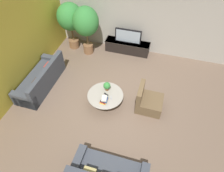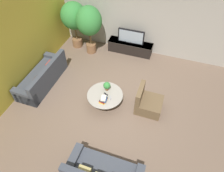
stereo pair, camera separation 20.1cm
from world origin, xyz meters
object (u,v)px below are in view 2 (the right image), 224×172
object	(u,v)px
coffee_table	(105,97)
couch_by_wall	(43,77)
media_console	(130,47)
potted_palm_corner	(89,22)
potted_plant_tabletop	(107,86)
potted_palm_tall	(74,17)
armchair_wicker	(147,103)
television	(131,37)

from	to	relation	value
coffee_table	couch_by_wall	bearing A→B (deg)	177.01
media_console	potted_palm_corner	xyz separation A→B (m)	(-1.56, -0.50, 1.11)
couch_by_wall	potted_palm_corner	size ratio (longest dim) A/B	1.08
media_console	potted_plant_tabletop	size ratio (longest dim) A/B	5.96
coffee_table	potted_palm_tall	bearing A→B (deg)	130.92
armchair_wicker	potted_palm_corner	bearing A→B (deg)	52.52
potted_palm_tall	potted_plant_tabletop	world-z (taller)	potted_palm_tall
potted_palm_tall	potted_plant_tabletop	xyz separation A→B (m)	(2.25, -2.39, -0.77)
television	couch_by_wall	size ratio (longest dim) A/B	0.49
couch_by_wall	potted_palm_tall	xyz separation A→B (m)	(0.13, 2.49, 1.06)
potted_palm_corner	potted_plant_tabletop	bearing A→B (deg)	-55.50
armchair_wicker	potted_palm_corner	world-z (taller)	potted_palm_corner
coffee_table	potted_palm_corner	bearing A→B (deg)	122.22
couch_by_wall	armchair_wicker	bearing A→B (deg)	91.36
television	armchair_wicker	size ratio (longest dim) A/B	1.24
media_console	television	bearing A→B (deg)	-90.00
media_console	potted_palm_corner	bearing A→B (deg)	-162.10
coffee_table	couch_by_wall	xyz separation A→B (m)	(-2.40, 0.13, 0.00)
media_console	couch_by_wall	bearing A→B (deg)	-131.03
couch_by_wall	potted_palm_corner	world-z (taller)	potted_palm_corner
couch_by_wall	media_console	bearing A→B (deg)	138.97
television	potted_palm_tall	distance (m)	2.40
armchair_wicker	potted_palm_tall	distance (m)	4.48
television	armchair_wicker	world-z (taller)	television
armchair_wicker	potted_palm_tall	world-z (taller)	potted_palm_tall
armchair_wicker	couch_by_wall	bearing A→B (deg)	91.36
potted_palm_corner	potted_plant_tabletop	distance (m)	2.78
potted_plant_tabletop	coffee_table	bearing A→B (deg)	-85.86
potted_plant_tabletop	potted_palm_tall	bearing A→B (deg)	133.28
coffee_table	potted_palm_tall	distance (m)	3.63
television	armchair_wicker	xyz separation A→B (m)	(1.32, -2.71, -0.49)
media_console	potted_plant_tabletop	xyz separation A→B (m)	(-0.05, -2.70, 0.32)
potted_palm_tall	armchair_wicker	bearing A→B (deg)	-33.56
couch_by_wall	potted_palm_corner	bearing A→B (deg)	159.13
media_console	television	distance (m)	0.51
television	coffee_table	distance (m)	2.97
television	potted_palm_tall	bearing A→B (deg)	-172.35
armchair_wicker	potted_palm_corner	xyz separation A→B (m)	(-2.88, 2.21, 1.09)
coffee_table	potted_plant_tabletop	size ratio (longest dim) A/B	3.69
potted_palm_tall	couch_by_wall	bearing A→B (deg)	-93.09
armchair_wicker	television	bearing A→B (deg)	25.92
coffee_table	couch_by_wall	size ratio (longest dim) A/B	0.53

